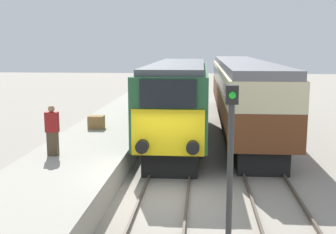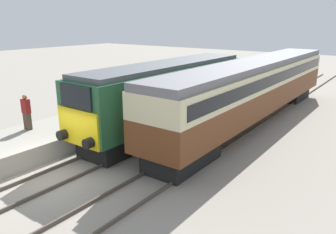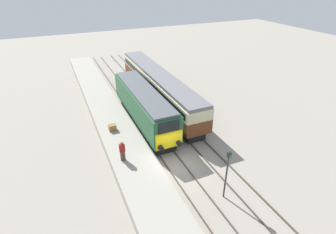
{
  "view_description": "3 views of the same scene",
  "coord_description": "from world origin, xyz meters",
  "px_view_note": "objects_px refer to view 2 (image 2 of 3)",
  "views": [
    {
      "loc": [
        1.14,
        -12.35,
        4.7
      ],
      "look_at": [
        0.0,
        1.55,
        2.32
      ],
      "focal_mm": 45.0,
      "sensor_mm": 36.0,
      "label": 1
    },
    {
      "loc": [
        10.75,
        -6.73,
        6.08
      ],
      "look_at": [
        1.7,
        5.55,
        1.6
      ],
      "focal_mm": 35.0,
      "sensor_mm": 36.0,
      "label": 2
    },
    {
      "loc": [
        -7.59,
        -15.36,
        14.29
      ],
      "look_at": [
        1.7,
        5.55,
        1.6
      ],
      "focal_mm": 28.0,
      "sensor_mm": 36.0,
      "label": 3
    }
  ],
  "objects_px": {
    "passenger_carriage": "(255,85)",
    "person_on_platform": "(26,112)",
    "luggage_crate": "(105,105)",
    "locomotive": "(168,93)"
  },
  "relations": [
    {
      "from": "person_on_platform",
      "to": "luggage_crate",
      "type": "distance_m",
      "value": 4.94
    },
    {
      "from": "locomotive",
      "to": "luggage_crate",
      "type": "height_order",
      "value": "locomotive"
    },
    {
      "from": "passenger_carriage",
      "to": "luggage_crate",
      "type": "xyz_separation_m",
      "value": [
        -7.14,
        -5.7,
        -1.16
      ]
    },
    {
      "from": "passenger_carriage",
      "to": "luggage_crate",
      "type": "distance_m",
      "value": 9.21
    },
    {
      "from": "passenger_carriage",
      "to": "person_on_platform",
      "type": "xyz_separation_m",
      "value": [
        -7.45,
        -10.59,
        -0.58
      ]
    },
    {
      "from": "locomotive",
      "to": "person_on_platform",
      "type": "height_order",
      "value": "locomotive"
    },
    {
      "from": "locomotive",
      "to": "luggage_crate",
      "type": "distance_m",
      "value": 4.11
    },
    {
      "from": "locomotive",
      "to": "passenger_carriage",
      "type": "height_order",
      "value": "locomotive"
    },
    {
      "from": "passenger_carriage",
      "to": "locomotive",
      "type": "bearing_deg",
      "value": -128.33
    },
    {
      "from": "passenger_carriage",
      "to": "person_on_platform",
      "type": "distance_m",
      "value": 12.96
    }
  ]
}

